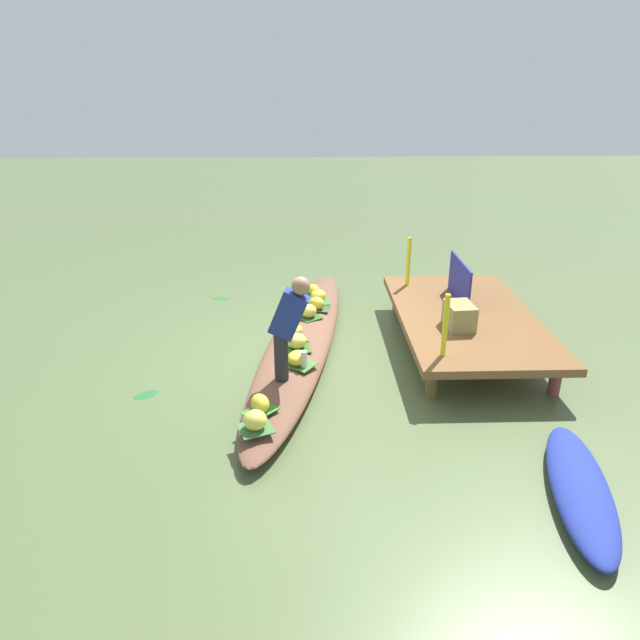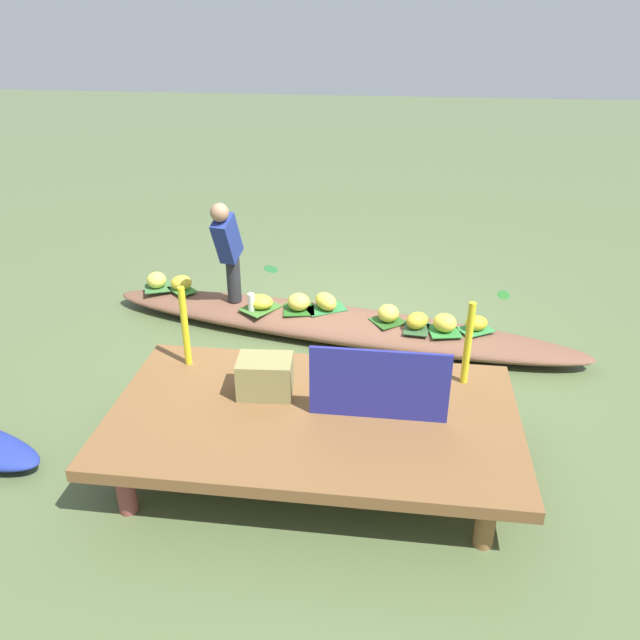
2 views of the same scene
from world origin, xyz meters
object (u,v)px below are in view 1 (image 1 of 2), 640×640
Objects in this scene: banana_bunch_5 at (292,331)px; banana_bunch_4 at (317,303)px; water_bottle at (304,359)px; banana_bunch_1 at (318,296)px; vendor_person at (288,322)px; banana_bunch_2 at (298,358)px; produce_crate at (459,316)px; banana_bunch_3 at (260,403)px; banana_bunch_7 at (255,420)px; market_banner at (459,281)px; banana_bunch_8 at (308,311)px; banana_bunch_6 at (297,341)px; banana_bunch_0 at (313,289)px; vendor_boat at (301,343)px; moored_boat at (580,488)px.

banana_bunch_4 is at bearing 161.19° from banana_bunch_5.
banana_bunch_5 is 0.83m from water_bottle.
vendor_person is at bearing -9.31° from banana_bunch_1.
banana_bunch_2 is 2.12m from produce_crate.
banana_bunch_3 is 1.81m from banana_bunch_5.
water_bottle is (0.09, 0.07, 0.02)m from banana_bunch_2.
banana_bunch_5 is 2.13m from banana_bunch_7.
market_banner is (-2.78, 2.66, 0.43)m from banana_bunch_7.
vendor_person reaches higher than banana_bunch_8.
banana_bunch_5 is 0.71× the size of produce_crate.
banana_bunch_1 is 1.19× the size of water_bottle.
market_banner is (-0.98, 2.27, 0.43)m from banana_bunch_6.
banana_bunch_2 is 1.42m from banana_bunch_7.
water_bottle is at bearing 149.12° from vendor_person.
banana_bunch_6 is at bearing 174.50° from vendor_person.
banana_bunch_8 is at bearing -116.76° from produce_crate.
banana_bunch_1 is at bearing 173.82° from water_bottle.
banana_bunch_5 is (1.30, -0.37, -0.00)m from banana_bunch_1.
banana_bunch_3 is 2.54m from banana_bunch_8.
banana_bunch_8 is 2.16m from market_banner.
banana_bunch_6 is at bearing 166.13° from banana_bunch_3.
banana_bunch_1 is 1.63m from banana_bunch_6.
banana_bunch_6 is (-1.48, 0.37, 0.00)m from banana_bunch_3.
banana_bunch_0 is 0.93m from banana_bunch_8.
banana_bunch_0 is at bearing -115.49° from market_banner.
water_bottle is 2.68m from market_banner.
banana_bunch_7 is at bearing -17.45° from vendor_person.
banana_bunch_5 is at bearing -16.07° from banana_bunch_1.
vendor_person is at bearing -53.20° from market_banner.
banana_bunch_4 is at bearing 3.76° from banana_bunch_0.
banana_bunch_2 is 1.27× the size of banana_bunch_7.
banana_bunch_1 is 2.34m from produce_crate.
banana_bunch_3 is (3.08, -0.68, -0.01)m from banana_bunch_1.
banana_bunch_3 is 1.08× the size of banana_bunch_7.
banana_bunch_5 is at bearing -96.69° from produce_crate.
vendor_boat is at bearing 174.29° from vendor_person.
banana_bunch_1 is 2.50m from vendor_person.
vendor_person reaches higher than banana_bunch_2.
produce_crate is (-1.53, 2.41, 0.30)m from banana_bunch_3.
banana_bunch_7 is (3.40, -0.71, 0.00)m from banana_bunch_1.
banana_bunch_0 is 0.83× the size of banana_bunch_2.
banana_bunch_1 is 2.10m from market_banner.
banana_bunch_7 reaches higher than banana_bunch_8.
vendor_person reaches higher than vendor_boat.
moored_boat is 3.86m from banana_bunch_5.
banana_bunch_6 reaches higher than moored_boat.
banana_bunch_2 is at bearing -58.20° from market_banner.
banana_bunch_1 is (0.33, 0.07, 0.02)m from banana_bunch_0.
banana_bunch_0 is 3.79m from banana_bunch_7.
banana_bunch_2 is at bearing -117.61° from moored_boat.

